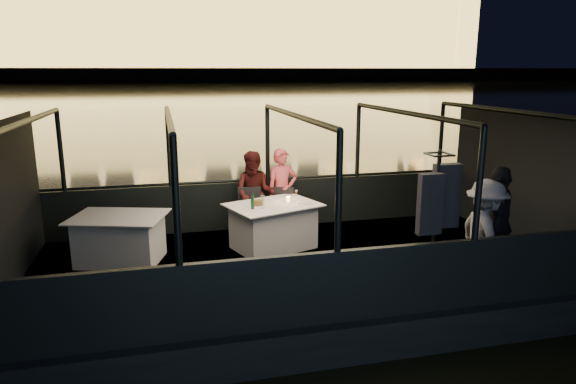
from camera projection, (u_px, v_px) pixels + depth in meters
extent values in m
plane|color=black|center=(172.00, 92.00, 83.73)|extent=(500.00, 500.00, 0.00)
cube|color=black|center=(294.00, 292.00, 8.17)|extent=(8.60, 4.40, 1.00)
cube|color=black|center=(294.00, 264.00, 8.06)|extent=(8.00, 4.00, 0.04)
cube|color=black|center=(268.00, 204.00, 9.84)|extent=(8.00, 0.08, 0.90)
cube|color=black|center=(337.00, 287.00, 6.06)|extent=(8.00, 0.08, 0.90)
cube|color=#423D33|center=(164.00, 76.00, 206.28)|extent=(400.00, 140.00, 6.00)
cube|color=white|center=(273.00, 226.00, 8.64)|extent=(1.72, 1.47, 0.77)
cube|color=white|center=(120.00, 238.00, 8.03)|extent=(1.64, 1.38, 0.75)
cube|color=black|center=(251.00, 214.00, 9.13)|extent=(0.42, 0.42, 0.89)
cube|color=black|center=(285.00, 213.00, 9.20)|extent=(0.54, 0.54, 0.87)
imported|color=#DA4F59|center=(282.00, 193.00, 9.42)|extent=(0.59, 0.42, 1.56)
imported|color=#3C1110|center=(255.00, 195.00, 9.28)|extent=(0.91, 0.82, 1.54)
imported|color=white|center=(485.00, 229.00, 6.93)|extent=(0.65, 1.04, 1.54)
imported|color=black|center=(497.00, 223.00, 7.23)|extent=(0.94, 1.02, 1.67)
cylinder|color=#13361C|center=(252.00, 200.00, 8.23)|extent=(0.06, 0.06, 0.27)
cylinder|color=brown|center=(258.00, 203.00, 8.50)|extent=(0.24, 0.24, 0.07)
cylinder|color=#FFA23F|center=(288.00, 199.00, 8.72)|extent=(0.08, 0.08, 0.09)
cylinder|color=silver|center=(305.00, 203.00, 8.64)|extent=(0.25, 0.25, 0.02)
cylinder|color=silver|center=(258.00, 201.00, 8.77)|extent=(0.31, 0.31, 0.01)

